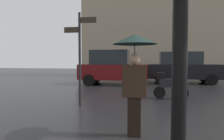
{
  "coord_description": "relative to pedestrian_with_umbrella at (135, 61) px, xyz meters",
  "views": [
    {
      "loc": [
        -0.78,
        -2.53,
        1.5
      ],
      "look_at": [
        -2.14,
        5.11,
        1.1
      ],
      "focal_mm": 31.54,
      "sensor_mm": 36.0,
      "label": 1
    }
  ],
  "objects": [
    {
      "name": "parked_car_right",
      "position": [
        -1.83,
        8.06,
        -0.44
      ],
      "size": [
        4.08,
        2.05,
        2.09
      ],
      "rotation": [
        0.0,
        0.0,
        -0.17
      ],
      "color": "#590C0F",
      "rests_on": "ground"
    },
    {
      "name": "pedestrian_with_umbrella",
      "position": [
        0.0,
        0.0,
        0.0
      ],
      "size": [
        0.86,
        0.86,
        2.0
      ],
      "rotation": [
        0.0,
        0.0,
        2.22
      ],
      "color": "black",
      "rests_on": "ground"
    },
    {
      "name": "building_block",
      "position": [
        1.01,
        15.78,
        5.16
      ],
      "size": [
        14.19,
        2.2,
        13.3
      ],
      "primitive_type": "cube",
      "color": "gray",
      "rests_on": "ground"
    },
    {
      "name": "street_signpost",
      "position": [
        -1.91,
        2.29,
        0.35
      ],
      "size": [
        1.08,
        0.08,
        3.03
      ],
      "color": "black",
      "rests_on": "ground"
    },
    {
      "name": "parked_car_left",
      "position": [
        2.48,
        9.5,
        -0.48
      ],
      "size": [
        4.59,
        1.96,
        2.01
      ],
      "rotation": [
        0.0,
        0.0,
        -0.15
      ],
      "color": "black",
      "rests_on": "ground"
    },
    {
      "name": "parked_scooter",
      "position": [
        1.11,
        4.0,
        -0.93
      ],
      "size": [
        1.32,
        0.32,
        1.23
      ],
      "rotation": [
        0.0,
        0.0,
        -0.29
      ],
      "color": "black",
      "rests_on": "ground"
    }
  ]
}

